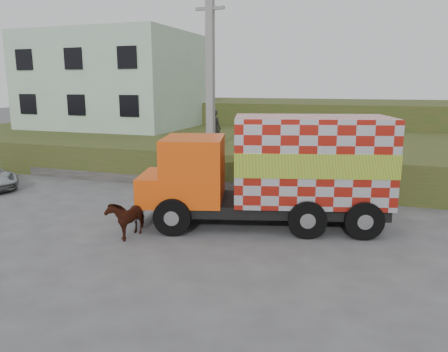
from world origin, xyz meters
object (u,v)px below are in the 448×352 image
at_px(utility_pole, 210,89).
at_px(cow, 127,217).
at_px(cargo_truck, 277,170).
at_px(pedestrian, 215,128).

xyz_separation_m(utility_pole, cow, (-0.06, -6.57, -3.52)).
xyz_separation_m(cargo_truck, pedestrian, (-4.05, 5.45, 0.62)).
distance_m(cow, pedestrian, 8.09).
height_order(cargo_truck, pedestrian, cargo_truck).
height_order(utility_pole, cargo_truck, utility_pole).
distance_m(cargo_truck, cow, 4.66).
distance_m(utility_pole, cargo_truck, 6.05).
relative_size(utility_pole, cow, 6.09).
bearing_deg(pedestrian, cargo_truck, 141.55).
xyz_separation_m(cow, pedestrian, (-0.25, 7.88, 1.79)).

